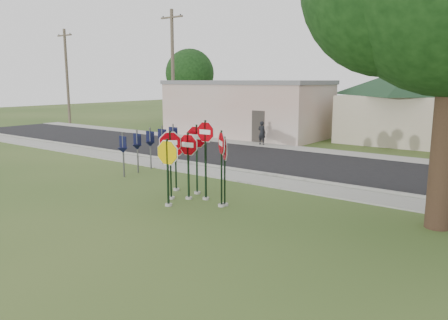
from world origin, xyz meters
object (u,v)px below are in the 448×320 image
Objects in this scene: utility_pole_near at (173,70)px; pedestrian at (262,133)px; stop_sign_center at (188,156)px; stop_sign_left at (170,155)px; stop_sign_yellow at (168,163)px.

utility_pole_near is 6.19× the size of pedestrian.
stop_sign_center is 0.64m from stop_sign_left.
stop_sign_yellow reaches higher than pedestrian.
utility_pole_near reaches higher than stop_sign_yellow.
stop_sign_center is 13.66m from pedestrian.
stop_sign_center reaches higher than pedestrian.
stop_sign_yellow is 0.25× the size of utility_pole_near.
utility_pole_near reaches higher than stop_sign_center.
stop_sign_center is 1.64× the size of pedestrian.
stop_sign_left is 13.84m from pedestrian.
utility_pole_near is at bearing 134.97° from stop_sign_center.
stop_sign_yellow is 20.46m from utility_pole_near.
stop_sign_left is at bearing -46.89° from utility_pole_near.
stop_sign_center is 19.66m from utility_pole_near.
stop_sign_center is 1.04× the size of stop_sign_yellow.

